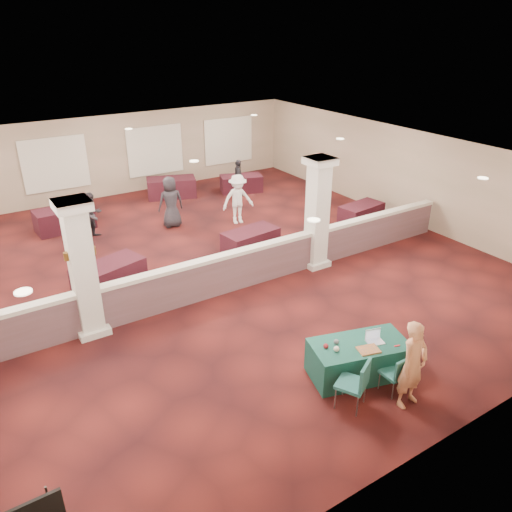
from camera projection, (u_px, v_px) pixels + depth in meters
ground at (200, 270)px, 14.35m from camera, size 16.00×16.00×0.00m
wall_back at (107, 157)px, 19.76m from camera, size 16.00×0.04×3.20m
wall_front at (432, 378)px, 7.56m from camera, size 16.00×0.04×3.20m
wall_right at (402, 174)px, 17.54m from camera, size 0.04×16.00×3.20m
ceiling at (194, 160)px, 12.98m from camera, size 16.00×16.00×0.02m
partition_wall at (225, 273)px, 12.96m from camera, size 15.60×0.28×1.10m
column_left at (82, 268)px, 10.81m from camera, size 0.72×0.72×3.20m
column_right at (317, 212)px, 13.96m from camera, size 0.72×0.72×3.20m
sconce_left at (66, 256)px, 10.52m from camera, size 0.12×0.12×0.18m
sconce_right at (93, 250)px, 10.79m from camera, size 0.12×0.12×0.18m
near_table at (358, 359)px, 9.99m from camera, size 2.12×1.45×0.74m
conf_chair_main at (398, 372)px, 9.41m from camera, size 0.43×0.43×0.86m
conf_chair_side at (357, 381)px, 9.02m from camera, size 0.69×0.69×1.02m
woman at (413, 365)px, 9.01m from camera, size 0.66×0.47×1.75m
far_table_front_left at (109, 276)px, 13.21m from camera, size 2.00×1.38×0.74m
far_table_front_center at (251, 241)px, 15.35m from camera, size 1.81×1.07×0.70m
far_table_front_right at (361, 213)px, 17.58m from camera, size 1.72×1.03×0.66m
far_table_back_left at (64, 219)px, 16.95m from camera, size 1.93×1.05×0.76m
far_table_back_center at (172, 188)px, 20.11m from camera, size 2.12×1.53×0.77m
far_table_back_right at (241, 184)px, 20.76m from camera, size 1.86×1.35×0.68m
attendee_a at (93, 215)px, 16.18m from camera, size 0.84×0.73×1.54m
attendee_b at (238, 199)px, 17.31m from camera, size 1.18×0.67×1.75m
attendee_c at (238, 178)px, 20.09m from camera, size 0.75×0.96×1.48m
attendee_d at (171, 202)px, 17.01m from camera, size 0.92×0.56×1.77m
laptop_base at (375, 342)px, 9.86m from camera, size 0.39×0.32×0.02m
laptop_screen at (373, 334)px, 9.91m from camera, size 0.33×0.10×0.22m
screen_glow at (373, 334)px, 9.91m from camera, size 0.29×0.09×0.19m
knitting at (368, 350)px, 9.62m from camera, size 0.47×0.40×0.03m
yarn_cream at (336, 349)px, 9.57m from camera, size 0.11×0.11×0.11m
yarn_red at (326, 346)px, 9.67m from camera, size 0.10×0.10×0.10m
yarn_grey at (336, 342)px, 9.80m from camera, size 0.11×0.11×0.11m
scissors at (397, 346)px, 9.75m from camera, size 0.13×0.06×0.01m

